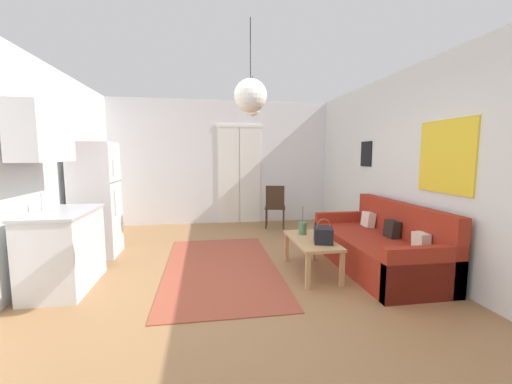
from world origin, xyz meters
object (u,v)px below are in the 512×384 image
(pendant_lamp_near, at_px, (250,96))
(refrigerator, at_px, (96,199))
(bamboo_vase, at_px, (303,228))
(accent_chair, at_px, (275,205))
(pendant_lamp_far, at_px, (253,109))
(handbag, at_px, (323,235))
(coffee_table, at_px, (312,243))
(couch, at_px, (380,248))

(pendant_lamp_near, bearing_deg, refrigerator, 133.07)
(bamboo_vase, bearing_deg, accent_chair, 86.86)
(accent_chair, xyz_separation_m, pendant_lamp_far, (-0.68, -1.45, 1.72))
(handbag, bearing_deg, coffee_table, 114.21)
(handbag, bearing_deg, couch, 13.46)
(couch, xyz_separation_m, handbag, (-0.90, -0.21, 0.27))
(refrigerator, xyz_separation_m, pendant_lamp_far, (2.36, -0.14, 1.36))
(coffee_table, xyz_separation_m, pendant_lamp_near, (-0.93, -0.96, 1.66))
(couch, height_order, bamboo_vase, couch)
(coffee_table, bearing_deg, bamboo_vase, 100.62)
(coffee_table, xyz_separation_m, bamboo_vase, (-0.05, 0.25, 0.15))
(bamboo_vase, bearing_deg, couch, -11.95)
(refrigerator, relative_size, accent_chair, 1.91)
(couch, bearing_deg, bamboo_vase, 168.05)
(coffee_table, bearing_deg, pendant_lamp_far, 119.13)
(pendant_lamp_far, bearing_deg, coffee_table, -60.87)
(couch, bearing_deg, handbag, -166.54)
(accent_chair, relative_size, pendant_lamp_near, 1.11)
(handbag, relative_size, pendant_lamp_near, 0.41)
(pendant_lamp_near, relative_size, pendant_lamp_far, 1.34)
(bamboo_vase, distance_m, handbag, 0.45)
(bamboo_vase, relative_size, pendant_lamp_far, 0.64)
(bamboo_vase, height_order, refrigerator, refrigerator)
(bamboo_vase, xyz_separation_m, refrigerator, (-2.92, 0.97, 0.32))
(couch, distance_m, refrigerator, 4.16)
(accent_chair, bearing_deg, couch, 122.83)
(handbag, xyz_separation_m, refrigerator, (-3.05, 1.41, 0.31))
(bamboo_vase, distance_m, pendant_lamp_far, 1.96)
(handbag, distance_m, refrigerator, 3.37)
(couch, height_order, pendant_lamp_far, pendant_lamp_far)
(refrigerator, bearing_deg, pendant_lamp_far, -3.28)
(coffee_table, bearing_deg, handbag, -65.79)
(coffee_table, relative_size, pendant_lamp_far, 1.71)
(couch, relative_size, accent_chair, 2.35)
(handbag, xyz_separation_m, pendant_lamp_far, (-0.69, 1.27, 1.67))
(bamboo_vase, height_order, pendant_lamp_near, pendant_lamp_near)
(refrigerator, relative_size, pendant_lamp_near, 2.12)
(accent_chair, xyz_separation_m, pendant_lamp_near, (-1.01, -3.50, 1.55))
(couch, height_order, refrigerator, refrigerator)
(couch, xyz_separation_m, pendant_lamp_near, (-1.91, -0.99, 1.77))
(pendant_lamp_far, bearing_deg, pendant_lamp_near, -99.03)
(bamboo_vase, relative_size, pendant_lamp_near, 0.48)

